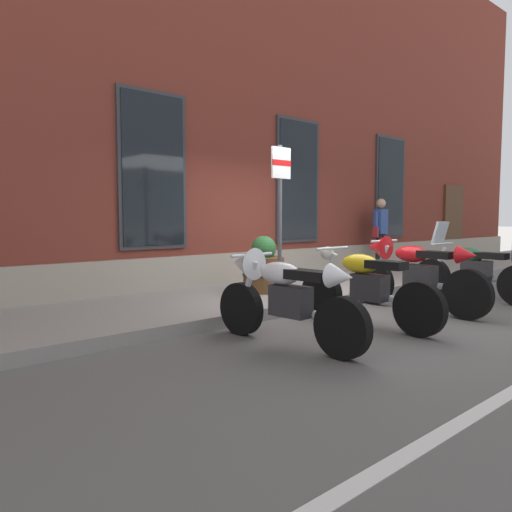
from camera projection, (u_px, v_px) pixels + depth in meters
ground_plane at (334, 307)px, 7.35m from camera, size 140.00×140.00×0.00m
sidewalk at (279, 293)px, 8.23m from camera, size 29.58×2.38×0.16m
brick_pub_facade at (160, 92)px, 10.68m from camera, size 23.58×5.18×8.18m
motorcycle_white_sport at (281, 293)px, 5.17m from camera, size 0.62×2.01×1.01m
motorcycle_yellow_naked at (365, 288)px, 6.06m from camera, size 0.62×2.09×0.97m
motorcycle_red_sport at (412, 271)px, 7.06m from camera, size 0.62×2.18×1.08m
motorcycle_green_touring at (480, 268)px, 7.87m from camera, size 0.62×2.07×1.28m
pedestrian_blue_top at (380, 229)px, 11.46m from camera, size 0.65×0.28×1.63m
parking_sign at (280, 200)px, 7.00m from camera, size 0.36×0.07×2.22m
barrel_planter at (264, 269)px, 7.86m from camera, size 0.69×0.69×0.90m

